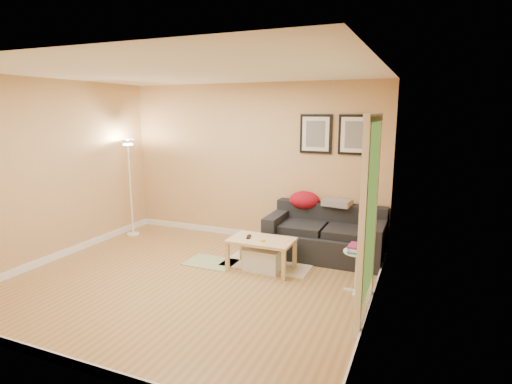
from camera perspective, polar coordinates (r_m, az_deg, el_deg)
floor at (r=5.49m, az=-8.96°, el=-11.98°), size 4.50×4.50×0.00m
ceiling at (r=5.08m, az=-9.88°, el=16.13°), size 4.50×4.50×0.00m
wall_back at (r=6.88m, az=-0.51°, el=4.11°), size 4.50×0.00×4.50m
wall_front at (r=3.63m, az=-26.41°, el=-3.53°), size 4.50×0.00×4.50m
wall_left at (r=6.60m, az=-26.21°, el=2.64°), size 0.00×4.00×4.00m
wall_right at (r=4.38m, az=16.41°, el=-0.46°), size 0.00×4.00×4.00m
baseboard_back at (r=7.14m, az=-0.52°, el=-5.91°), size 4.50×0.02×0.10m
baseboard_front at (r=4.12m, az=-24.69°, el=-20.60°), size 4.50×0.02×0.10m
baseboard_left at (r=6.86m, az=-25.25°, el=-7.73°), size 0.02×4.00×0.10m
baseboard_right at (r=4.78m, az=15.44°, el=-15.29°), size 0.02×4.00×0.10m
sofa at (r=6.21m, az=9.58°, el=-5.57°), size 1.70×0.90×0.75m
red_throw at (r=6.50m, az=6.74°, el=-1.14°), size 0.48×0.36×0.28m
plaid_throw at (r=6.35m, az=11.18°, el=-1.47°), size 0.45×0.32×0.10m
framed_print_left at (r=6.46m, az=8.31°, el=7.98°), size 0.50×0.04×0.60m
framed_print_right at (r=6.34m, az=13.61°, el=7.72°), size 0.50×0.04×0.60m
area_rug at (r=6.04m, az=1.95°, el=-9.61°), size 1.25×0.85×0.01m
green_runner at (r=6.04m, az=-6.27°, el=-9.67°), size 0.70×0.50×0.01m
coffee_table at (r=5.69m, az=0.75°, el=-8.66°), size 0.96×0.69×0.44m
remote_control at (r=5.69m, az=-1.02°, el=-6.22°), size 0.09×0.17×0.02m
tape_roll at (r=5.51m, az=0.93°, el=-6.74°), size 0.07×0.07×0.03m
storage_bin at (r=5.70m, az=1.02°, el=-9.27°), size 0.51×0.37×0.31m
side_table at (r=5.15m, az=13.80°, el=-10.69°), size 0.34×0.34×0.52m
book_stack at (r=5.03m, az=13.89°, el=-7.58°), size 0.25×0.30×0.08m
floor_lamp at (r=7.42m, az=-17.01°, el=0.19°), size 0.22×0.22×1.68m
doorway at (r=4.30m, az=15.31°, el=-4.38°), size 0.12×1.01×2.13m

